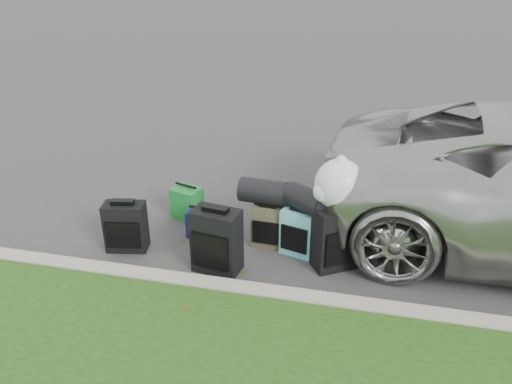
% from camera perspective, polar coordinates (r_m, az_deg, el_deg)
% --- Properties ---
extents(ground, '(120.00, 120.00, 0.00)m').
position_cam_1_polar(ground, '(5.67, 0.54, -5.98)').
color(ground, '#383535').
rests_on(ground, ground).
extents(curb, '(120.00, 0.18, 0.15)m').
position_cam_1_polar(curb, '(4.82, -2.06, -11.32)').
color(curb, '#9E937F').
rests_on(curb, ground).
extents(suitcase_small_black, '(0.48, 0.32, 0.55)m').
position_cam_1_polar(suitcase_small_black, '(5.63, -14.65, -3.85)').
color(suitcase_small_black, black).
rests_on(suitcase_small_black, ground).
extents(suitcase_large_black_left, '(0.51, 0.36, 0.68)m').
position_cam_1_polar(suitcase_large_black_left, '(5.09, -4.50, -5.59)').
color(suitcase_large_black_left, black).
rests_on(suitcase_large_black_left, ground).
extents(suitcase_olive, '(0.36, 0.24, 0.48)m').
position_cam_1_polar(suitcase_olive, '(5.55, 1.40, -3.87)').
color(suitcase_olive, '#3A3B25').
rests_on(suitcase_olive, ground).
extents(suitcase_teal, '(0.41, 0.31, 0.52)m').
position_cam_1_polar(suitcase_teal, '(5.40, 4.90, -4.58)').
color(suitcase_teal, '#50A9AC').
rests_on(suitcase_teal, ground).
extents(suitcase_large_black_right, '(0.52, 0.47, 0.67)m').
position_cam_1_polar(suitcase_large_black_right, '(5.19, 9.11, -5.23)').
color(suitcase_large_black_right, black).
rests_on(suitcase_large_black_right, ground).
extents(tote_green, '(0.40, 0.36, 0.38)m').
position_cam_1_polar(tote_green, '(6.22, -7.89, -1.18)').
color(tote_green, '#1C802F').
rests_on(tote_green, ground).
extents(tote_navy, '(0.30, 0.24, 0.32)m').
position_cam_1_polar(tote_navy, '(5.80, -6.29, -3.51)').
color(tote_navy, '#161750').
rests_on(tote_navy, ground).
extents(duffel_left, '(0.54, 0.32, 0.28)m').
position_cam_1_polar(duffel_left, '(5.45, 0.83, 0.05)').
color(duffel_left, black).
rests_on(duffel_left, suitcase_olive).
extents(duffel_right, '(0.53, 0.48, 0.26)m').
position_cam_1_polar(duffel_right, '(5.23, 5.70, -0.87)').
color(duffel_right, black).
rests_on(duffel_right, suitcase_teal).
extents(trash_bag, '(0.50, 0.50, 0.50)m').
position_cam_1_polar(trash_bag, '(4.96, 9.52, 0.86)').
color(trash_bag, white).
rests_on(trash_bag, suitcase_large_black_right).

